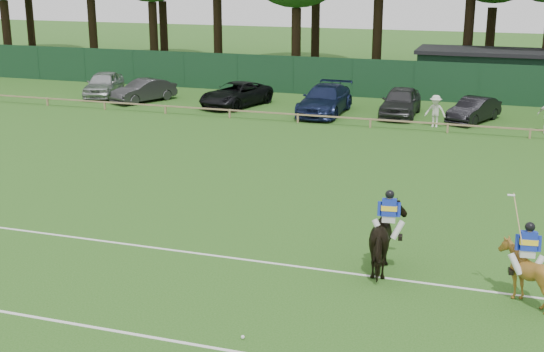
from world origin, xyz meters
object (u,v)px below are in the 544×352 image
at_px(hatch_grey, 401,102).
at_px(polo_ball, 243,337).
at_px(horse_chestnut, 525,273).
at_px(spectator_left, 435,111).
at_px(suv_black, 236,94).
at_px(utility_shed, 482,73).
at_px(horse_dark, 388,240).
at_px(sedan_navy, 325,100).
at_px(estate_black, 474,110).
at_px(sedan_grey, 144,91).
at_px(sedan_silver, 104,84).

height_order(hatch_grey, polo_ball, hatch_grey).
distance_m(horse_chestnut, spectator_left, 21.03).
bearing_deg(suv_black, utility_shed, 47.23).
bearing_deg(hatch_grey, suv_black, -178.92).
xyz_separation_m(horse_dark, sedan_navy, (-7.27, 21.35, -0.11)).
height_order(suv_black, estate_black, suv_black).
xyz_separation_m(horse_chestnut, spectator_left, (-4.46, 20.56, 0.07)).
distance_m(sedan_navy, spectator_left, 6.63).
bearing_deg(sedan_navy, hatch_grey, 11.44).
distance_m(sedan_grey, polo_ball, 31.29).
bearing_deg(utility_shed, sedan_silver, -161.27).
distance_m(suv_black, spectator_left, 12.38).
relative_size(sedan_silver, spectator_left, 2.76).
relative_size(horse_chestnut, utility_shed, 0.19).
xyz_separation_m(sedan_navy, estate_black, (8.29, 0.44, -0.16)).
xyz_separation_m(sedan_silver, sedan_grey, (3.42, -0.94, -0.11)).
relative_size(sedan_silver, utility_shed, 0.56).
xyz_separation_m(horse_chestnut, utility_shed, (-2.67, 31.33, 0.75)).
height_order(sedan_navy, utility_shed, utility_shed).
relative_size(sedan_navy, hatch_grey, 1.18).
bearing_deg(suv_black, polo_ball, -52.78).
height_order(horse_chestnut, polo_ball, horse_chestnut).
xyz_separation_m(suv_black, sedan_navy, (5.74, -0.61, 0.10)).
bearing_deg(suv_black, estate_black, 15.08).
height_order(horse_dark, estate_black, horse_dark).
height_order(sedan_grey, estate_black, sedan_grey).
relative_size(sedan_navy, estate_black, 1.41).
bearing_deg(sedan_grey, estate_black, 25.23).
relative_size(horse_chestnut, estate_black, 0.39).
distance_m(sedan_silver, estate_black, 23.54).
bearing_deg(sedan_navy, utility_shed, 48.70).
bearing_deg(sedan_silver, horse_dark, -61.12).
distance_m(estate_black, spectator_left, 2.79).
bearing_deg(suv_black, spectator_left, 5.36).
height_order(sedan_navy, polo_ball, sedan_navy).
xyz_separation_m(sedan_navy, hatch_grey, (4.23, 0.81, -0.01)).
xyz_separation_m(sedan_grey, utility_shed, (20.03, 8.89, 0.84)).
relative_size(suv_black, estate_black, 1.29).
bearing_deg(horse_chestnut, utility_shed, -91.77).
relative_size(sedan_silver, suv_black, 0.91).
relative_size(suv_black, spectator_left, 3.04).
bearing_deg(hatch_grey, sedan_navy, -169.21).
height_order(horse_dark, utility_shed, utility_shed).
bearing_deg(utility_shed, sedan_navy, -131.93).
relative_size(horse_chestnut, spectator_left, 0.92).
height_order(sedan_grey, utility_shed, utility_shed).
bearing_deg(horse_chestnut, estate_black, -90.08).
bearing_deg(sedan_grey, utility_shed, 48.65).
bearing_deg(estate_black, suv_black, -157.77).
xyz_separation_m(sedan_silver, utility_shed, (23.45, 7.95, 0.73)).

